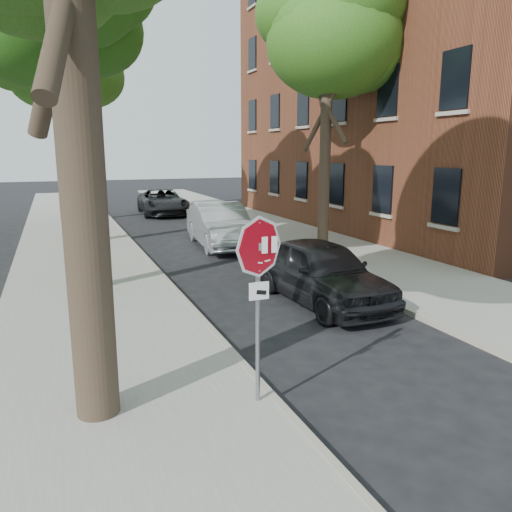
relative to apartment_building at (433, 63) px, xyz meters
The scene contains 13 objects.
ground 21.23m from the apartment_building, 135.00° to the right, with size 120.00×120.00×0.00m, color black.
sidewalk_left 18.27m from the apartment_building, behind, with size 4.00×55.00×0.12m, color gray.
sidewalk_right 11.21m from the apartment_building, 165.96° to the right, with size 4.00×55.00×0.12m, color gray.
curb_left 16.44m from the apartment_building, behind, with size 0.12×55.00×0.13m, color #9E9384.
curb_right 12.75m from the apartment_building, 168.74° to the right, with size 0.12×55.00×0.13m, color #9E9384.
apartment_building is the anchor object (origin of this frame).
stop_sign 21.10m from the apartment_building, 136.35° to the right, with size 0.76×0.34×2.61m.
tree_mid_b 16.43m from the apartment_building, behind, with size 5.88×5.46×10.36m.
tree_far 18.18m from the apartment_building, 156.96° to the left, with size 5.29×4.91×9.33m.
tree_right 8.93m from the apartment_building, 154.13° to the right, with size 5.29×4.91×9.33m.
car_a 16.62m from the apartment_building, 138.95° to the right, with size 1.79×4.45×1.51m, color black.
car_b 13.47m from the apartment_building, 169.07° to the right, with size 1.74×4.98×1.64m, color #A4A7AC.
car_d 15.77m from the apartment_building, 143.58° to the left, with size 2.42×5.25×1.46m, color black.
Camera 1 is at (-3.14, -5.95, 3.54)m, focal length 35.00 mm.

